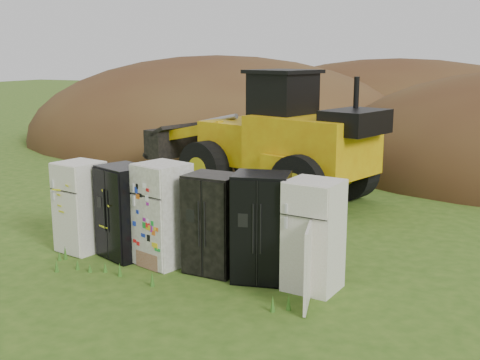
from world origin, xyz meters
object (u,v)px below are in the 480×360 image
(fridge_black_right, at_px, (261,227))
(wheel_loader, at_px, (258,132))
(fridge_sticker, at_px, (163,214))
(fridge_open_door, at_px, (314,235))
(fridge_black_side, at_px, (125,212))
(fridge_leftmost, at_px, (81,207))
(fridge_dark_mid, at_px, (213,223))

(fridge_black_right, xyz_separation_m, wheel_loader, (-2.67, 5.95, 0.77))
(fridge_sticker, xyz_separation_m, fridge_open_door, (2.86, 0.01, -0.03))
(fridge_black_side, bearing_deg, wheel_loader, 110.27)
(fridge_leftmost, bearing_deg, fridge_open_door, 11.21)
(fridge_sticker, distance_m, fridge_black_right, 1.92)
(fridge_leftmost, relative_size, wheel_loader, 0.25)
(fridge_black_right, bearing_deg, fridge_dark_mid, 166.63)
(fridge_black_right, distance_m, fridge_open_door, 0.94)
(fridge_leftmost, height_order, fridge_black_side, fridge_leftmost)
(fridge_dark_mid, distance_m, wheel_loader, 6.26)
(fridge_black_side, xyz_separation_m, fridge_dark_mid, (1.88, 0.01, -0.00))
(fridge_black_side, xyz_separation_m, fridge_open_door, (3.73, -0.02, 0.03))
(fridge_dark_mid, relative_size, wheel_loader, 0.25)
(fridge_leftmost, bearing_deg, wheel_loader, 90.22)
(fridge_black_side, height_order, wheel_loader, wheel_loader)
(fridge_open_door, bearing_deg, wheel_loader, 127.57)
(fridge_black_side, bearing_deg, fridge_dark_mid, 21.87)
(fridge_black_right, bearing_deg, fridge_sticker, 167.84)
(fridge_dark_mid, relative_size, fridge_black_right, 0.95)
(fridge_sticker, bearing_deg, fridge_leftmost, -163.32)
(fridge_black_right, xyz_separation_m, fridge_open_door, (0.94, -0.03, -0.01))
(fridge_dark_mid, bearing_deg, fridge_black_right, 2.12)
(fridge_leftmost, height_order, fridge_dark_mid, fridge_leftmost)
(fridge_sticker, height_order, wheel_loader, wheel_loader)
(fridge_black_side, relative_size, fridge_dark_mid, 1.00)
(fridge_leftmost, distance_m, fridge_sticker, 1.87)
(fridge_leftmost, height_order, fridge_open_door, fridge_open_door)
(fridge_black_right, height_order, wheel_loader, wheel_loader)
(fridge_black_side, distance_m, fridge_dark_mid, 1.88)
(fridge_dark_mid, relative_size, fridge_open_door, 0.96)
(fridge_leftmost, xyz_separation_m, fridge_sticker, (1.87, 0.02, 0.06))
(fridge_leftmost, relative_size, fridge_sticker, 0.94)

